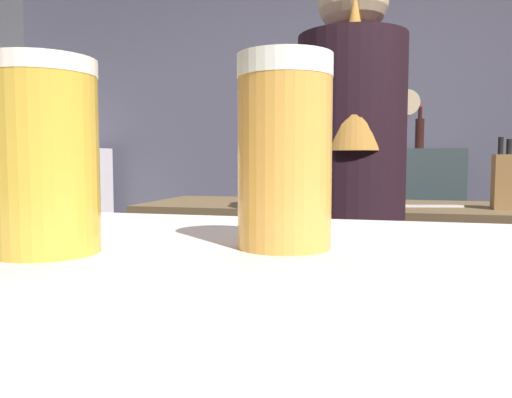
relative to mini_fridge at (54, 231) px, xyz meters
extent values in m
cube|color=#484756|center=(2.03, 0.45, 0.76)|extent=(5.20, 0.10, 2.70)
cube|color=brown|center=(2.38, -1.06, -0.13)|extent=(2.10, 0.60, 0.92)
cube|color=#313E40|center=(2.32, 0.17, -0.01)|extent=(0.90, 0.36, 1.17)
cube|color=white|center=(0.00, 0.00, 0.00)|extent=(0.64, 0.55, 1.19)
cube|color=#262626|center=(0.22, -0.29, 0.06)|extent=(0.03, 0.03, 0.43)
cube|color=#338CD8|center=(-0.10, -0.28, 0.14)|extent=(0.10, 0.01, 0.12)
cube|color=#27323E|center=(2.20, -1.51, -0.14)|extent=(0.28, 0.20, 0.92)
cylinder|color=black|center=(2.20, -1.51, 0.61)|extent=(0.34, 0.34, 0.57)
sphere|color=#C6B186|center=(2.20, -1.51, 1.00)|extent=(0.22, 0.22, 0.22)
cone|color=#B27A33|center=(2.22, -1.61, 0.77)|extent=(0.18, 0.18, 0.47)
cylinder|color=#C6B186|center=(2.02, -1.37, 0.69)|extent=(0.12, 0.33, 0.08)
cylinder|color=#C6B186|center=(2.35, -1.33, 0.69)|extent=(0.12, 0.33, 0.08)
cube|color=olive|center=(2.74, -1.14, 0.43)|extent=(0.10, 0.08, 0.20)
cylinder|color=black|center=(2.72, -1.14, 0.56)|extent=(0.02, 0.02, 0.06)
cylinder|color=black|center=(2.74, -1.14, 0.56)|extent=(0.02, 0.02, 0.06)
cylinder|color=slate|center=(1.97, -1.09, 0.36)|extent=(0.22, 0.22, 0.06)
cube|color=silver|center=(2.48, -1.11, 0.33)|extent=(0.24, 0.08, 0.01)
cylinder|color=gold|center=(2.06, -2.81, 0.50)|extent=(0.08, 0.08, 0.13)
cylinder|color=white|center=(2.06, -2.81, 0.58)|extent=(0.08, 0.08, 0.01)
cylinder|color=gold|center=(2.23, -2.74, 0.50)|extent=(0.08, 0.08, 0.14)
cylinder|color=white|center=(2.23, -2.74, 0.58)|extent=(0.08, 0.08, 0.02)
cylinder|color=black|center=(2.51, 0.11, 0.67)|extent=(0.05, 0.05, 0.18)
cylinder|color=black|center=(2.51, 0.11, 0.79)|extent=(0.02, 0.02, 0.07)
cylinder|color=red|center=(2.51, 0.11, 0.83)|extent=(0.03, 0.03, 0.01)
cylinder|color=#C7D686|center=(2.11, 0.08, 0.64)|extent=(0.06, 0.06, 0.13)
cylinder|color=#C7D686|center=(2.11, 0.08, 0.73)|extent=(0.03, 0.03, 0.05)
cylinder|color=#333333|center=(2.11, 0.08, 0.76)|extent=(0.03, 0.03, 0.01)
camera|label=1|loc=(2.31, -3.14, 0.51)|focal=35.38mm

